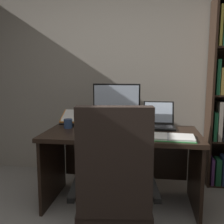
% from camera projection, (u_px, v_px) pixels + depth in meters
% --- Properties ---
extents(wall_back, '(5.35, 0.12, 2.67)m').
position_uv_depth(wall_back, '(125.00, 71.00, 3.36)').
color(wall_back, '#A89E8E').
rests_on(wall_back, ground).
extents(desk, '(1.50, 0.76, 0.75)m').
position_uv_depth(desk, '(122.00, 150.00, 2.67)').
color(desk, black).
rests_on(desk, ground).
extents(office_chair, '(0.65, 0.60, 1.12)m').
position_uv_depth(office_chair, '(114.00, 199.00, 1.77)').
color(office_chair, black).
rests_on(office_chair, ground).
extents(monitor, '(0.50, 0.16, 0.46)m').
position_uv_depth(monitor, '(116.00, 105.00, 2.78)').
color(monitor, black).
rests_on(monitor, desk).
extents(laptop, '(0.33, 0.34, 0.26)m').
position_uv_depth(laptop, '(159.00, 122.00, 2.76)').
color(laptop, black).
rests_on(laptop, desk).
extents(keyboard, '(0.42, 0.15, 0.02)m').
position_uv_depth(keyboard, '(111.00, 134.00, 2.42)').
color(keyboard, black).
rests_on(keyboard, desk).
extents(computer_mouse, '(0.06, 0.10, 0.04)m').
position_uv_depth(computer_mouse, '(80.00, 132.00, 2.46)').
color(computer_mouse, black).
rests_on(computer_mouse, desk).
extents(reading_stand_with_book, '(0.34, 0.29, 0.14)m').
position_uv_depth(reading_stand_with_book, '(76.00, 117.00, 2.94)').
color(reading_stand_with_book, black).
rests_on(reading_stand_with_book, desk).
extents(open_binder, '(0.48, 0.29, 0.02)m').
position_uv_depth(open_binder, '(168.00, 137.00, 2.30)').
color(open_binder, green).
rests_on(open_binder, desk).
extents(notepad, '(0.17, 0.22, 0.01)m').
position_uv_depth(notepad, '(137.00, 132.00, 2.51)').
color(notepad, white).
rests_on(notepad, desk).
extents(pen, '(0.14, 0.05, 0.01)m').
position_uv_depth(pen, '(139.00, 132.00, 2.51)').
color(pen, navy).
rests_on(pen, notepad).
extents(coffee_mug, '(0.09, 0.09, 0.10)m').
position_uv_depth(coffee_mug, '(68.00, 124.00, 2.72)').
color(coffee_mug, '#334C7A').
rests_on(coffee_mug, desk).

